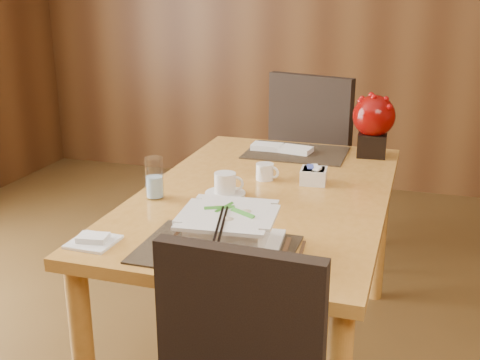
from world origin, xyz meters
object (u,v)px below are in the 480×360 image
(dining_table, at_px, (265,215))
(creamer_jug, at_px, (265,172))
(sugar_caddy, at_px, (314,176))
(berry_decor, at_px, (374,122))
(water_glass, at_px, (154,178))
(coffee_cup, at_px, (225,186))
(bread_plate, at_px, (93,242))
(far_chair, at_px, (319,156))
(soup_setting, at_px, (228,232))

(dining_table, distance_m, creamer_jug, 0.19)
(sugar_caddy, distance_m, berry_decor, 0.51)
(water_glass, bearing_deg, coffee_cup, 24.30)
(coffee_cup, height_order, creamer_jug, coffee_cup)
(water_glass, relative_size, creamer_jug, 1.68)
(water_glass, relative_size, bread_plate, 1.15)
(creamer_jug, distance_m, far_chair, 0.98)
(soup_setting, relative_size, berry_decor, 1.16)
(water_glass, height_order, far_chair, far_chair)
(creamer_jug, bearing_deg, coffee_cup, -98.42)
(coffee_cup, relative_size, berry_decor, 0.54)
(berry_decor, bearing_deg, sugar_caddy, -110.89)
(coffee_cup, xyz_separation_m, far_chair, (0.14, 1.18, -0.20))
(dining_table, bearing_deg, water_glass, -152.02)
(sugar_caddy, bearing_deg, bread_plate, -124.70)
(creamer_jug, xyz_separation_m, bread_plate, (-0.33, -0.75, -0.03))
(coffee_cup, xyz_separation_m, creamer_jug, (0.09, 0.22, -0.00))
(bread_plate, bearing_deg, soup_setting, 9.88)
(coffee_cup, height_order, berry_decor, berry_decor)
(soup_setting, distance_m, water_glass, 0.53)
(creamer_jug, xyz_separation_m, far_chair, (0.05, 0.96, -0.19))
(bread_plate, bearing_deg, sugar_caddy, 55.30)
(creamer_jug, distance_m, berry_decor, 0.62)
(dining_table, xyz_separation_m, coffee_cup, (-0.13, -0.09, 0.13))
(coffee_cup, height_order, far_chair, far_chair)
(creamer_jug, distance_m, bread_plate, 0.82)
(soup_setting, xyz_separation_m, bread_plate, (-0.40, -0.07, -0.05))
(soup_setting, relative_size, far_chair, 0.31)
(dining_table, xyz_separation_m, creamer_jug, (-0.04, 0.13, 0.13))
(sugar_caddy, bearing_deg, coffee_cup, -140.75)
(water_glass, distance_m, creamer_jug, 0.46)
(water_glass, bearing_deg, berry_decor, 49.10)
(dining_table, bearing_deg, coffee_cup, -145.97)
(soup_setting, relative_size, bread_plate, 2.42)
(coffee_cup, bearing_deg, dining_table, 34.03)
(bread_plate, bearing_deg, water_glass, 88.91)
(coffee_cup, relative_size, sugar_caddy, 1.53)
(coffee_cup, xyz_separation_m, bread_plate, (-0.24, -0.53, -0.03))
(sugar_caddy, distance_m, far_chair, 0.98)
(coffee_cup, height_order, water_glass, water_glass)
(creamer_jug, xyz_separation_m, berry_decor, (0.37, 0.48, 0.12))
(soup_setting, bearing_deg, dining_table, 88.47)
(sugar_caddy, bearing_deg, water_glass, -146.87)
(coffee_cup, distance_m, water_glass, 0.26)
(soup_setting, height_order, coffee_cup, soup_setting)
(bread_plate, bearing_deg, far_chair, 77.31)
(soup_setting, bearing_deg, far_chair, 85.53)
(soup_setting, xyz_separation_m, sugar_caddy, (0.12, 0.69, -0.03))
(far_chair, bearing_deg, sugar_caddy, 115.01)
(far_chair, bearing_deg, berry_decor, 139.94)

